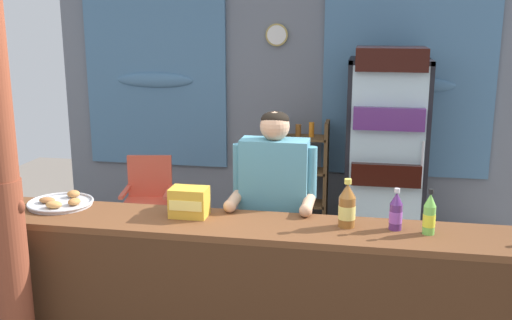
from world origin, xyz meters
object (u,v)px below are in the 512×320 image
bottle_shelf_rack (304,174)px  pastry_tray (61,203)px  drink_fridge (386,138)px  shopkeeper (274,198)px  stall_counter (233,290)px  soda_bottle_iced_tea (347,207)px  soda_bottle_lime_soda (429,215)px  plastic_lawn_chair (148,196)px  soda_bottle_grape_soda (396,212)px  timber_post (4,189)px  snack_box_choco_powder (189,202)px

bottle_shelf_rack → pastry_tray: bottle_shelf_rack is taller
drink_fridge → shopkeeper: bearing=-112.1°
drink_fridge → bottle_shelf_rack: (-0.79, 0.23, -0.44)m
stall_counter → soda_bottle_iced_tea: 0.82m
soda_bottle_iced_tea → soda_bottle_lime_soda: bearing=-4.4°
stall_counter → bottle_shelf_rack: bottle_shelf_rack is taller
plastic_lawn_chair → pastry_tray: pastry_tray is taller
soda_bottle_grape_soda → pastry_tray: 2.08m
pastry_tray → shopkeeper: bearing=14.1°
pastry_tray → drink_fridge: bearing=46.7°
drink_fridge → soda_bottle_lime_soda: size_ratio=7.26×
bottle_shelf_rack → drink_fridge: bearing=-16.6°
timber_post → soda_bottle_grape_soda: bearing=12.2°
bottle_shelf_rack → plastic_lawn_chair: bottle_shelf_rack is taller
timber_post → drink_fridge: bearing=52.0°
shopkeeper → soda_bottle_iced_tea: shopkeeper is taller
soda_bottle_iced_tea → pastry_tray: bearing=178.0°
stall_counter → drink_fridge: bearing=69.4°
bottle_shelf_rack → shopkeeper: size_ratio=0.73×
timber_post → stall_counter: bearing=13.5°
stall_counter → snack_box_choco_powder: snack_box_choco_powder is taller
shopkeeper → plastic_lawn_chair: bearing=135.2°
stall_counter → soda_bottle_lime_soda: soda_bottle_lime_soda is taller
soda_bottle_lime_soda → snack_box_choco_powder: size_ratio=1.16×
drink_fridge → shopkeeper: (-0.76, -1.88, -0.05)m
snack_box_choco_powder → bottle_shelf_rack: bearing=80.1°
stall_counter → timber_post: (-1.21, -0.29, 0.63)m
bottle_shelf_rack → soda_bottle_lime_soda: bearing=-69.4°
bottle_shelf_rack → stall_counter: bearing=-92.8°
soda_bottle_iced_tea → soda_bottle_grape_soda: bearing=0.7°
stall_counter → soda_bottle_iced_tea: size_ratio=12.64×
plastic_lawn_chair → soda_bottle_grape_soda: bearing=-39.6°
timber_post → bottle_shelf_rack: size_ratio=2.23×
soda_bottle_lime_soda → pastry_tray: size_ratio=0.63×
bottle_shelf_rack → shopkeeper: (0.02, -2.12, 0.39)m
stall_counter → soda_bottle_lime_soda: 1.20m
plastic_lawn_chair → shopkeeper: bearing=-44.8°
shopkeeper → drink_fridge: bearing=67.9°
plastic_lawn_chair → soda_bottle_iced_tea: bearing=-43.5°
shopkeeper → soda_bottle_grape_soda: (0.76, -0.39, 0.08)m
plastic_lawn_chair → timber_post: bearing=-88.8°
drink_fridge → soda_bottle_grape_soda: drink_fridge is taller
shopkeeper → soda_bottle_grape_soda: size_ratio=6.42×
timber_post → soda_bottle_iced_tea: timber_post is taller
snack_box_choco_powder → timber_post: bearing=-152.9°
stall_counter → plastic_lawn_chair: 2.33m
soda_bottle_iced_tea → pastry_tray: size_ratio=0.69×
plastic_lawn_chair → soda_bottle_iced_tea: size_ratio=3.03×
drink_fridge → soda_bottle_lime_soda: (0.17, -2.31, 0.03)m
soda_bottle_iced_tea → soda_bottle_grape_soda: soda_bottle_iced_tea is taller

